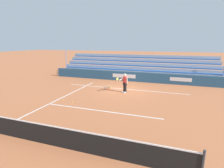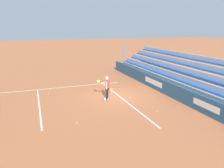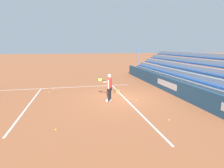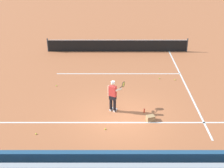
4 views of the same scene
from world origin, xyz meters
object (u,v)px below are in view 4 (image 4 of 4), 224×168
at_px(tennis_ball_midcourt, 160,78).
at_px(tennis_ball_stray_back, 57,86).
at_px(ball_box_cardboard, 151,118).
at_px(tennis_net, 118,45).
at_px(tennis_ball_far_left, 36,134).
at_px(tennis_player, 113,96).
at_px(tennis_ball_near_player, 106,129).
at_px(tennis_ball_toward_net, 175,80).
at_px(water_bottle, 145,111).

bearing_deg(tennis_ball_midcourt, tennis_ball_stray_back, -170.54).
xyz_separation_m(ball_box_cardboard, tennis_ball_midcourt, (1.13, 4.98, -0.10)).
xyz_separation_m(ball_box_cardboard, tennis_net, (-1.48, 10.22, 0.36)).
height_order(ball_box_cardboard, tennis_ball_far_left, ball_box_cardboard).
bearing_deg(tennis_player, tennis_ball_midcourt, 53.47).
bearing_deg(tennis_net, tennis_ball_near_player, -93.87).
relative_size(ball_box_cardboard, tennis_ball_toward_net, 6.06).
height_order(ball_box_cardboard, water_bottle, ball_box_cardboard).
bearing_deg(tennis_ball_toward_net, tennis_ball_stray_back, -173.38).
distance_m(tennis_ball_far_left, water_bottle, 5.57).
height_order(tennis_ball_stray_back, tennis_net, tennis_net).
bearing_deg(tennis_ball_near_player, tennis_ball_far_left, -172.94).
xyz_separation_m(tennis_ball_near_player, tennis_net, (0.75, 11.04, 0.46)).
xyz_separation_m(ball_box_cardboard, water_bottle, (-0.24, 0.78, -0.02)).
xyz_separation_m(tennis_ball_stray_back, tennis_net, (3.84, 6.32, 0.46)).
distance_m(ball_box_cardboard, tennis_net, 10.33).
distance_m(ball_box_cardboard, water_bottle, 0.81).
relative_size(tennis_ball_toward_net, tennis_net, 0.01).
relative_size(tennis_player, ball_box_cardboard, 4.29).
xyz_separation_m(tennis_player, tennis_ball_stray_back, (-3.47, 2.96, -0.86)).
bearing_deg(tennis_ball_near_player, tennis_ball_toward_net, 52.17).
xyz_separation_m(tennis_ball_far_left, tennis_ball_toward_net, (7.55, 5.98, 0.00)).
distance_m(tennis_ball_near_player, water_bottle, 2.56).
height_order(tennis_ball_toward_net, tennis_ball_near_player, same).
height_order(tennis_ball_midcourt, tennis_ball_toward_net, same).
bearing_deg(water_bottle, tennis_ball_toward_net, 59.53).
bearing_deg(water_bottle, tennis_net, 97.52).
relative_size(tennis_player, tennis_ball_far_left, 25.98).
xyz_separation_m(tennis_player, tennis_ball_toward_net, (3.97, 3.82, -0.86)).
xyz_separation_m(tennis_player, tennis_net, (0.37, 9.28, -0.40)).
relative_size(tennis_ball_far_left, tennis_ball_toward_net, 1.00).
relative_size(tennis_player, tennis_ball_stray_back, 25.98).
bearing_deg(ball_box_cardboard, tennis_ball_stray_back, 143.78).
height_order(tennis_ball_midcourt, tennis_ball_near_player, same).
bearing_deg(water_bottle, tennis_player, 174.21).
xyz_separation_m(tennis_ball_stray_back, tennis_ball_near_player, (3.10, -4.72, 0.00)).
bearing_deg(tennis_player, tennis_net, 87.69).
distance_m(tennis_ball_midcourt, tennis_ball_stray_back, 6.55).
distance_m(tennis_player, tennis_ball_stray_back, 4.64).
bearing_deg(tennis_ball_far_left, tennis_net, 70.91).
distance_m(tennis_player, tennis_ball_toward_net, 5.58).
height_order(tennis_ball_near_player, water_bottle, water_bottle).
height_order(tennis_ball_midcourt, tennis_ball_stray_back, same).
distance_m(tennis_ball_far_left, tennis_ball_toward_net, 9.63).
distance_m(tennis_ball_stray_back, tennis_ball_near_player, 5.65).
bearing_deg(tennis_ball_midcourt, tennis_ball_far_left, -136.69).
xyz_separation_m(tennis_ball_toward_net, tennis_net, (-3.59, 5.45, 0.46)).
xyz_separation_m(tennis_player, ball_box_cardboard, (1.86, -0.94, -0.76)).
distance_m(water_bottle, tennis_net, 9.53).
relative_size(tennis_ball_far_left, tennis_ball_stray_back, 1.00).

